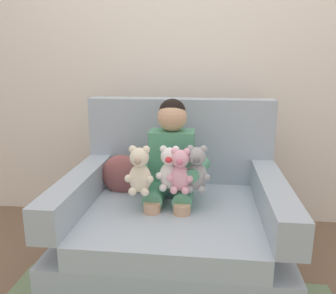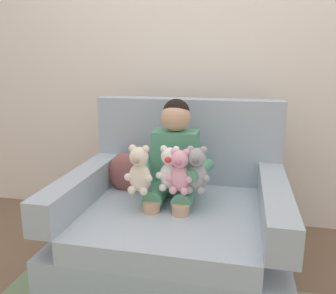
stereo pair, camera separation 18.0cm
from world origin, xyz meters
The scene contains 9 objects.
ground_plane centered at (0.00, 0.00, 0.00)m, with size 8.00×8.00×0.00m, color brown.
back_wall centered at (0.00, 0.82, 1.30)m, with size 6.00×0.10×2.60m, color silver.
armchair centered at (0.00, 0.05, 0.29)m, with size 1.20×1.02×0.97m.
seated_child centered at (-0.03, 0.09, 0.63)m, with size 0.45×0.39×0.82m.
plush_pink centered at (0.04, -0.06, 0.64)m, with size 0.14×0.12×0.24m.
plush_white centered at (-0.02, -0.03, 0.64)m, with size 0.15×0.12×0.24m.
plush_cream centered at (-0.17, -0.11, 0.65)m, with size 0.15×0.12×0.26m.
plush_grey centered at (0.12, -0.04, 0.65)m, with size 0.15×0.12×0.25m.
throw_pillow centered at (-0.34, 0.19, 0.52)m, with size 0.26×0.12×0.26m, color #8C4C4C.
Camera 1 is at (0.17, -1.79, 1.21)m, focal length 36.87 mm.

